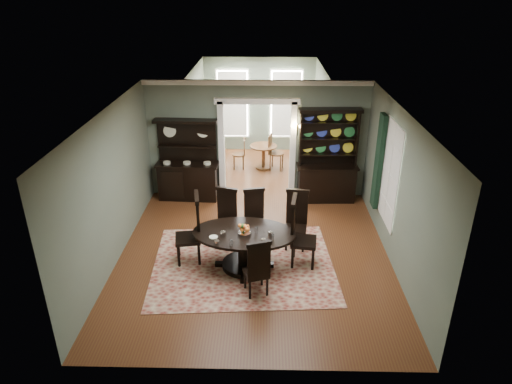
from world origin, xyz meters
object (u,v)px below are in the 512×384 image
dining_table (244,243)px  parlor_table (263,154)px  welsh_dresser (327,168)px  sideboard (188,172)px

dining_table → parlor_table: size_ratio=2.62×
welsh_dresser → parlor_table: (-1.61, 2.05, -0.38)m
sideboard → welsh_dresser: size_ratio=0.87×
dining_table → parlor_table: 5.18m
dining_table → welsh_dresser: (1.94, 3.12, 0.31)m
dining_table → parlor_table: (0.33, 5.17, -0.07)m
parlor_table → dining_table: bearing=-93.6°
sideboard → welsh_dresser: welsh_dresser is taller
dining_table → sideboard: (-1.57, 3.14, 0.18)m
dining_table → parlor_table: dining_table is taller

